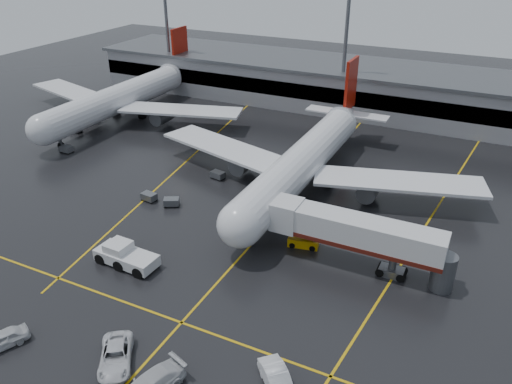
% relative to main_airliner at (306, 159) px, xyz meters
% --- Properties ---
extents(ground, '(220.00, 220.00, 0.00)m').
position_rel_main_airliner_xyz_m(ground, '(0.00, -9.70, -4.21)').
color(ground, black).
rests_on(ground, ground).
extents(apron_line_centre, '(0.25, 90.00, 0.02)m').
position_rel_main_airliner_xyz_m(apron_line_centre, '(0.00, -9.70, -4.20)').
color(apron_line_centre, gold).
rests_on(apron_line_centre, ground).
extents(apron_line_stop, '(60.00, 0.25, 0.02)m').
position_rel_main_airliner_xyz_m(apron_line_stop, '(0.00, -31.70, -4.20)').
color(apron_line_stop, gold).
rests_on(apron_line_stop, ground).
extents(apron_line_left, '(9.99, 69.35, 0.02)m').
position_rel_main_airliner_xyz_m(apron_line_left, '(-20.00, 0.30, -4.20)').
color(apron_line_left, gold).
rests_on(apron_line_left, ground).
extents(apron_line_right, '(7.57, 69.64, 0.02)m').
position_rel_main_airliner_xyz_m(apron_line_right, '(18.00, 0.30, -4.20)').
color(apron_line_right, gold).
rests_on(apron_line_right, ground).
extents(terminal, '(122.00, 19.00, 8.60)m').
position_rel_main_airliner_xyz_m(terminal, '(0.00, 38.23, 0.11)').
color(terminal, gray).
rests_on(terminal, ground).
extents(light_mast_left, '(3.00, 1.20, 25.45)m').
position_rel_main_airliner_xyz_m(light_mast_left, '(-45.00, 32.30, 10.27)').
color(light_mast_left, '#595B60').
rests_on(light_mast_left, ground).
extents(light_mast_mid, '(3.00, 1.20, 25.45)m').
position_rel_main_airliner_xyz_m(light_mast_mid, '(-5.00, 32.30, 10.27)').
color(light_mast_mid, '#595B60').
rests_on(light_mast_mid, ground).
extents(main_airliner, '(48.80, 45.60, 14.10)m').
position_rel_main_airliner_xyz_m(main_airliner, '(0.00, 0.00, 0.00)').
color(main_airliner, silver).
rests_on(main_airliner, ground).
extents(second_airliner, '(48.80, 45.60, 14.10)m').
position_rel_main_airliner_xyz_m(second_airliner, '(-42.00, 12.00, 0.00)').
color(second_airliner, silver).
rests_on(second_airliner, ground).
extents(jet_bridge, '(19.90, 3.40, 6.05)m').
position_rel_main_airliner_xyz_m(jet_bridge, '(11.87, -15.70, -0.28)').
color(jet_bridge, silver).
rests_on(jet_bridge, ground).
extents(pushback_tractor, '(7.28, 3.36, 2.56)m').
position_rel_main_airliner_xyz_m(pushback_tractor, '(-10.72, -26.46, -3.19)').
color(pushback_tractor, silver).
rests_on(pushback_tractor, ground).
extents(belt_loader, '(3.72, 2.18, 2.22)m').
position_rel_main_airliner_xyz_m(belt_loader, '(5.54, -14.59, -3.66)').
color(belt_loader, '#CC9206').
rests_on(belt_loader, ground).
extents(service_van_a, '(5.35, 6.13, 1.57)m').
position_rel_main_airliner_xyz_m(service_van_a, '(-2.17, -38.29, -3.42)').
color(service_van_a, silver).
rests_on(service_van_a, ground).
extents(service_van_c, '(4.91, 4.96, 1.70)m').
position_rel_main_airliner_xyz_m(service_van_c, '(11.24, -34.79, -3.36)').
color(service_van_c, silver).
rests_on(service_van_c, ground).
extents(service_van_d, '(3.53, 4.87, 1.54)m').
position_rel_main_airliner_xyz_m(service_van_d, '(-12.47, -41.15, -3.44)').
color(service_van_d, silver).
rests_on(service_van_d, ground).
extents(baggage_cart_a, '(2.38, 2.10, 1.12)m').
position_rel_main_airliner_xyz_m(baggage_cart_a, '(-13.70, -13.34, -3.58)').
color(baggage_cart_a, '#595B60').
rests_on(baggage_cart_a, ground).
extents(baggage_cart_b, '(2.14, 1.53, 1.12)m').
position_rel_main_airliner_xyz_m(baggage_cart_b, '(-17.28, -13.43, -3.58)').
color(baggage_cart_b, '#595B60').
rests_on(baggage_cart_b, ground).
extents(baggage_cart_c, '(2.20, 1.63, 1.12)m').
position_rel_main_airliner_xyz_m(baggage_cart_c, '(-12.32, -3.41, -3.58)').
color(baggage_cart_c, '#595B60').
rests_on(baggage_cart_c, ground).
extents(baggage_cart_d, '(2.02, 1.33, 1.12)m').
position_rel_main_airliner_xyz_m(baggage_cart_d, '(-44.95, 1.88, -3.58)').
color(baggage_cart_d, '#595B60').
rests_on(baggage_cart_d, ground).
extents(baggage_cart_e, '(2.01, 1.32, 1.12)m').
position_rel_main_airliner_xyz_m(baggage_cart_e, '(-39.59, -5.81, -3.58)').
color(baggage_cart_e, '#595B60').
rests_on(baggage_cart_e, ground).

